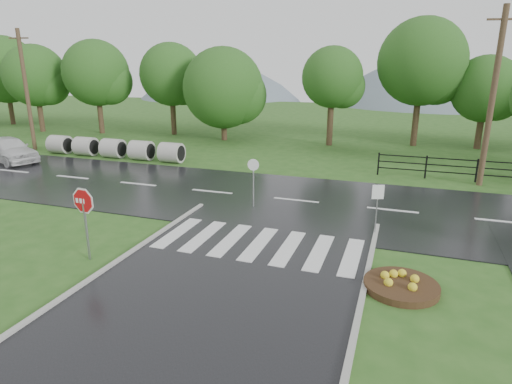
% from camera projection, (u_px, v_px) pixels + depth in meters
% --- Properties ---
extents(ground, '(120.00, 120.00, 0.00)m').
position_uv_depth(ground, '(186.00, 332.00, 9.47)').
color(ground, '#2C581D').
rests_on(ground, ground).
extents(main_road, '(90.00, 8.00, 0.04)m').
position_uv_depth(main_road, '(296.00, 201.00, 18.52)').
color(main_road, black).
rests_on(main_road, ground).
extents(crosswalk, '(6.50, 2.80, 0.02)m').
position_uv_depth(crosswalk, '(259.00, 244.00, 13.98)').
color(crosswalk, silver).
rests_on(crosswalk, ground).
extents(fence_west, '(9.58, 0.08, 1.20)m').
position_uv_depth(fence_west, '(477.00, 168.00, 21.29)').
color(fence_west, black).
rests_on(fence_west, ground).
extents(hills, '(102.00, 48.00, 48.00)m').
position_uv_depth(hills, '(394.00, 197.00, 71.62)').
color(hills, slate).
rests_on(hills, ground).
extents(treeline, '(83.20, 5.20, 10.00)m').
position_uv_depth(treeline, '(357.00, 147.00, 30.87)').
color(treeline, '#225219').
rests_on(treeline, ground).
extents(culvert_pipes, '(9.70, 1.20, 1.20)m').
position_uv_depth(culvert_pipes, '(113.00, 148.00, 27.03)').
color(culvert_pipes, '#9E9B93').
rests_on(culvert_pipes, ground).
extents(stop_sign, '(1.06, 0.13, 2.40)m').
position_uv_depth(stop_sign, '(84.00, 207.00, 12.52)').
color(stop_sign, '#939399').
rests_on(stop_sign, ground).
extents(flower_bed, '(1.94, 1.94, 0.39)m').
position_uv_depth(flower_bed, '(401.00, 285.00, 11.21)').
color(flower_bed, '#332111').
rests_on(flower_bed, ground).
extents(reg_sign_small, '(0.39, 0.16, 1.82)m').
position_uv_depth(reg_sign_small, '(378.00, 199.00, 14.43)').
color(reg_sign_small, '#939399').
rests_on(reg_sign_small, ground).
extents(reg_sign_round, '(0.48, 0.08, 2.05)m').
position_uv_depth(reg_sign_round, '(253.00, 177.00, 17.33)').
color(reg_sign_round, '#939399').
rests_on(reg_sign_round, ground).
extents(car_white, '(3.24, 4.96, 1.57)m').
position_uv_depth(car_white, '(11.00, 162.00, 25.95)').
color(car_white, silver).
rests_on(car_white, ground).
extents(utility_pole_west, '(1.41, 0.28, 7.95)m').
position_uv_depth(utility_pole_west, '(26.00, 90.00, 28.69)').
color(utility_pole_west, '#473523').
rests_on(utility_pole_west, ground).
extents(utility_pole_east, '(1.45, 0.38, 8.24)m').
position_uv_depth(utility_pole_east, '(492.00, 98.00, 19.81)').
color(utility_pole_east, '#473523').
rests_on(utility_pole_east, ground).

